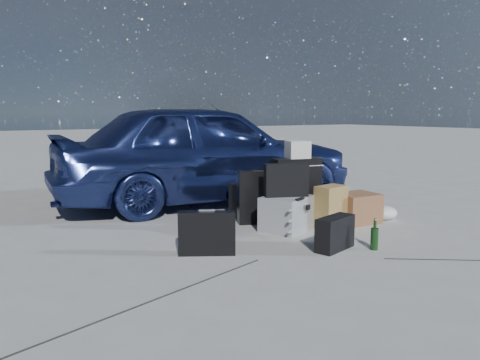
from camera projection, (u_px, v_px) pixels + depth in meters
name	position (u px, v px, depth m)	size (l,w,h in m)	color
ground	(303.00, 242.00, 4.32)	(60.00, 60.00, 0.00)	#B3B3AE
car	(205.00, 152.00, 6.14)	(1.57, 3.90, 1.33)	#32438E
pelican_case	(287.00, 213.00, 4.74)	(0.48, 0.39, 0.35)	#A9ABAE
laptop_bag	(286.00, 180.00, 4.69)	(0.44, 0.11, 0.33)	black
briefcase	(207.00, 233.00, 3.92)	(0.48, 0.11, 0.37)	black
suitcase_left	(258.00, 197.00, 5.03)	(0.44, 0.16, 0.57)	black
suitcase_right	(296.00, 188.00, 5.30)	(0.56, 0.20, 0.68)	black
white_carton	(298.00, 150.00, 5.23)	(0.24, 0.19, 0.19)	silver
duffel_bag	(263.00, 199.00, 5.47)	(0.75, 0.32, 0.37)	black
flat_box_white	(264.00, 180.00, 5.45)	(0.40, 0.30, 0.07)	silver
flat_box_black	(263.00, 175.00, 5.43)	(0.26, 0.18, 0.05)	black
kraft_bag	(331.00, 207.00, 4.84)	(0.33, 0.20, 0.44)	#AC8D4B
cardboard_box	(357.00, 208.00, 5.07)	(0.43, 0.37, 0.32)	#8F593E
plastic_bag	(385.00, 213.00, 5.21)	(0.28, 0.24, 0.15)	white
messenger_bag	(335.00, 233.00, 4.07)	(0.42, 0.16, 0.29)	black
green_bottle	(375.00, 235.00, 4.07)	(0.07, 0.07, 0.26)	black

